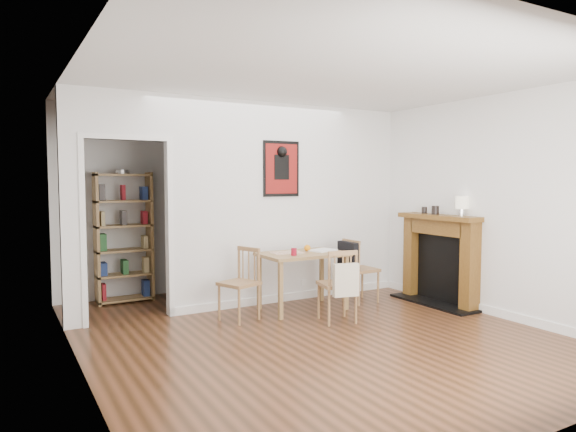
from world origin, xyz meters
TOP-DOWN VIEW (x-y plane):
  - ground at (0.00, 0.00)m, footprint 5.20×5.20m
  - room_shell at (0.10, 1.34)m, footprint 5.20×5.20m
  - dining_table at (0.44, 0.86)m, footprint 1.04×0.66m
  - chair_left at (-0.45, 0.80)m, footprint 0.54×0.54m
  - chair_right at (1.29, 0.82)m, footprint 0.49×0.43m
  - chair_front at (0.49, 0.19)m, footprint 0.50×0.54m
  - bookshelf at (-1.39, 2.38)m, footprint 0.72×0.29m
  - fireplace at (2.16, 0.25)m, footprint 0.45×1.25m
  - red_glass at (0.22, 0.71)m, footprint 0.07×0.07m
  - orange_fruit at (0.56, 0.94)m, footprint 0.08×0.08m
  - placemat at (0.27, 0.95)m, footprint 0.41×0.33m
  - notebook at (0.74, 0.87)m, footprint 0.38×0.32m
  - mantel_lamp at (2.18, -0.07)m, footprint 0.16×0.16m
  - ceramic_jar_a at (2.10, 0.30)m, footprint 0.09×0.09m
  - ceramic_jar_b at (2.13, 0.52)m, footprint 0.07×0.07m

SIDE VIEW (x-z plane):
  - ground at x=0.00m, z-range 0.00..0.00m
  - chair_left at x=-0.45m, z-range 0.00..0.83m
  - chair_front at x=0.49m, z-range 0.01..0.84m
  - chair_right at x=1.29m, z-range 0.02..0.85m
  - fireplace at x=2.16m, z-range 0.04..1.20m
  - dining_table at x=0.44m, z-range 0.27..0.98m
  - placemat at x=0.27m, z-range 0.71..0.71m
  - notebook at x=0.74m, z-range 0.71..0.73m
  - orange_fruit at x=0.56m, z-range 0.71..0.79m
  - red_glass at x=0.22m, z-range 0.71..0.80m
  - bookshelf at x=-1.39m, z-range -0.01..1.70m
  - ceramic_jar_b at x=2.13m, z-range 1.16..1.25m
  - ceramic_jar_a at x=2.10m, z-range 1.16..1.27m
  - room_shell at x=0.10m, z-range -1.30..3.90m
  - mantel_lamp at x=2.18m, z-range 1.19..1.43m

